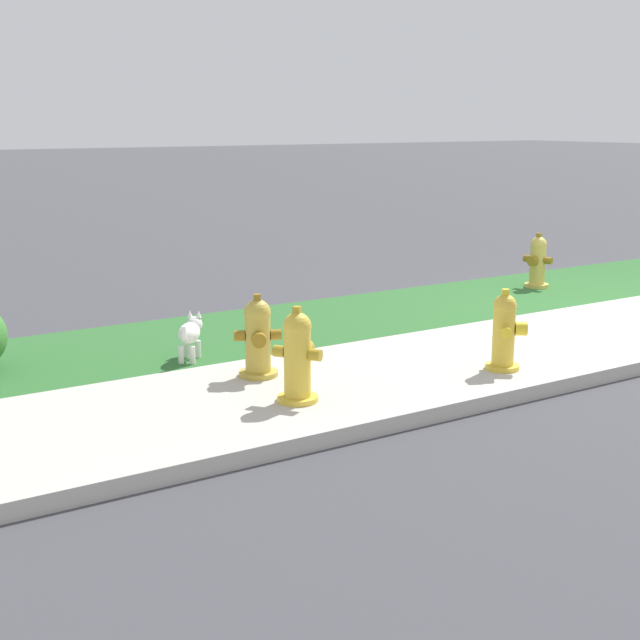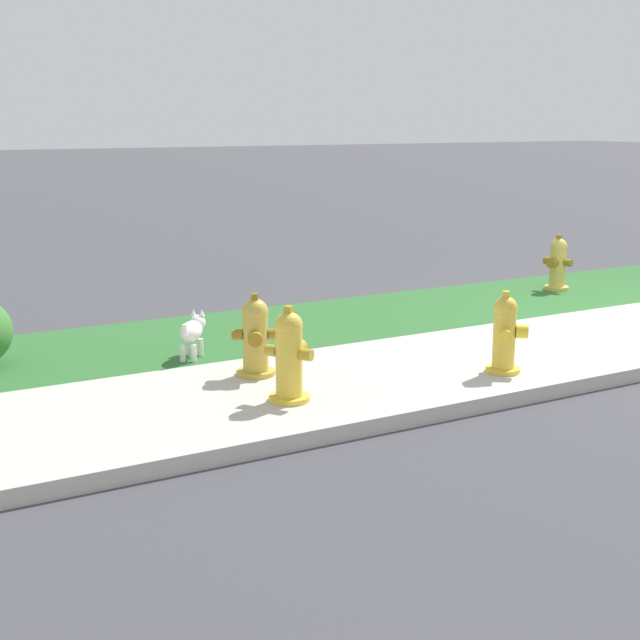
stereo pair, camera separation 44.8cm
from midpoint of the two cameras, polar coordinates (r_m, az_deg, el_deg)
The scene contains 6 objects.
grass_verge at distance 11.42m, azimuth 11.96°, elevation 1.81°, with size 18.00×1.97×0.01m, color #2D662D.
fire_hydrant_far_end at distance 7.43m, azimuth -5.73°, elevation -1.17°, with size 0.39×0.38×0.71m.
fire_hydrant_near_corner at distance 7.71m, azimuth 10.10°, elevation -0.76°, with size 0.34×0.35×0.71m.
fire_hydrant_mid_block at distance 11.67m, azimuth 12.68°, elevation 3.65°, with size 0.36×0.39×0.70m.
fire_hydrant_at_driveway at distance 6.75m, azimuth -3.35°, elevation -2.37°, with size 0.36×0.37×0.75m.
small_white_dog at distance 8.07m, azimuth -9.89°, elevation -0.84°, with size 0.38×0.43×0.42m.
Camera 1 is at (-8.12, -5.81, 2.12)m, focal length 50.00 mm.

